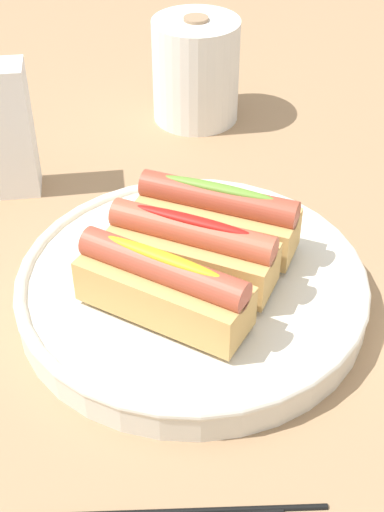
{
  "coord_description": "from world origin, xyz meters",
  "views": [
    {
      "loc": [
        0.07,
        -0.51,
        0.46
      ],
      "look_at": [
        -0.01,
        -0.02,
        0.05
      ],
      "focal_mm": 50.81,
      "sensor_mm": 36.0,
      "label": 1
    }
  ],
  "objects_px": {
    "serving_bowl": "(192,286)",
    "hotdog_back": "(192,249)",
    "paper_towel_roll": "(196,70)",
    "chopstick_near": "(172,510)",
    "hotdog_front": "(163,286)",
    "hotdog_side": "(218,216)"
  },
  "relations": [
    {
      "from": "serving_bowl",
      "to": "hotdog_back",
      "type": "height_order",
      "value": "hotdog_back"
    },
    {
      "from": "paper_towel_roll",
      "to": "chopstick_near",
      "type": "distance_m",
      "value": 0.58
    },
    {
      "from": "hotdog_front",
      "to": "paper_towel_roll",
      "type": "bearing_deg",
      "value": 94.81
    },
    {
      "from": "hotdog_back",
      "to": "paper_towel_roll",
      "type": "distance_m",
      "value": 0.36
    },
    {
      "from": "serving_bowl",
      "to": "hotdog_back",
      "type": "distance_m",
      "value": 0.04
    },
    {
      "from": "chopstick_near",
      "to": "paper_towel_roll",
      "type": "bearing_deg",
      "value": 85.98
    },
    {
      "from": "hotdog_side",
      "to": "paper_towel_roll",
      "type": "height_order",
      "value": "paper_towel_roll"
    },
    {
      "from": "serving_bowl",
      "to": "hotdog_front",
      "type": "xyz_separation_m",
      "value": [
        -0.02,
        -0.05,
        0.04
      ]
    },
    {
      "from": "hotdog_front",
      "to": "hotdog_side",
      "type": "relative_size",
      "value": 1.0
    },
    {
      "from": "hotdog_front",
      "to": "chopstick_near",
      "type": "bearing_deg",
      "value": -77.72
    },
    {
      "from": "hotdog_back",
      "to": "hotdog_side",
      "type": "xyz_separation_m",
      "value": [
        0.02,
        0.05,
        0.0
      ]
    },
    {
      "from": "hotdog_side",
      "to": "paper_towel_roll",
      "type": "relative_size",
      "value": 1.17
    },
    {
      "from": "paper_towel_roll",
      "to": "serving_bowl",
      "type": "bearing_deg",
      "value": -81.94
    },
    {
      "from": "hotdog_side",
      "to": "serving_bowl",
      "type": "bearing_deg",
      "value": -107.04
    },
    {
      "from": "hotdog_back",
      "to": "hotdog_side",
      "type": "height_order",
      "value": "same"
    },
    {
      "from": "hotdog_front",
      "to": "chopstick_near",
      "type": "xyz_separation_m",
      "value": [
        0.04,
        -0.17,
        -0.06
      ]
    },
    {
      "from": "serving_bowl",
      "to": "chopstick_near",
      "type": "height_order",
      "value": "serving_bowl"
    },
    {
      "from": "hotdog_front",
      "to": "hotdog_back",
      "type": "height_order",
      "value": "same"
    },
    {
      "from": "hotdog_back",
      "to": "paper_towel_roll",
      "type": "xyz_separation_m",
      "value": [
        -0.05,
        0.36,
        0.0
      ]
    },
    {
      "from": "chopstick_near",
      "to": "hotdog_front",
      "type": "bearing_deg",
      "value": 91.27
    },
    {
      "from": "hotdog_back",
      "to": "hotdog_side",
      "type": "distance_m",
      "value": 0.06
    },
    {
      "from": "paper_towel_roll",
      "to": "hotdog_front",
      "type": "bearing_deg",
      "value": -85.19
    }
  ]
}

